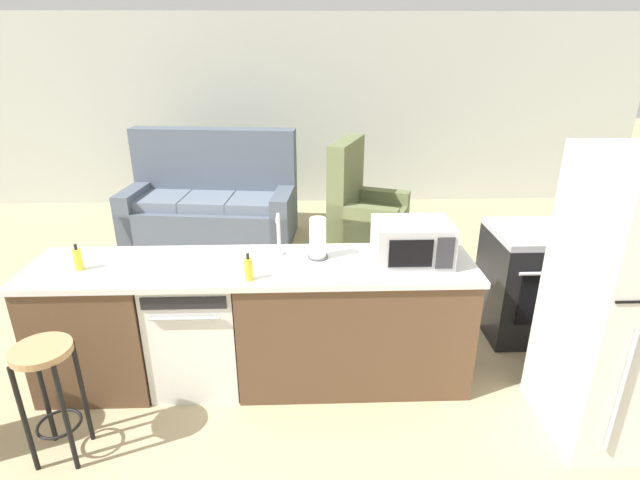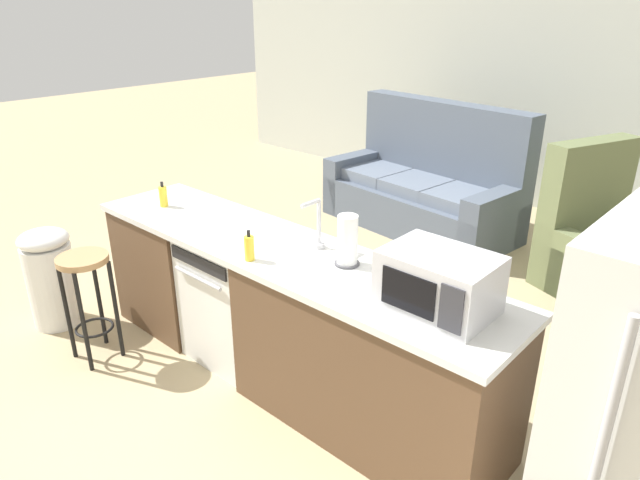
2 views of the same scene
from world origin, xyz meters
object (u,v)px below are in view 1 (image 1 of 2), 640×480
object	(u,v)px
refrigerator	(630,303)
kettle	(576,225)
paper_towel_roll	(318,239)
dishwasher	(198,328)
stove_range	(535,282)
dish_soap_bottle	(78,259)
microwave	(412,242)
armchair	(362,213)
bar_stool	(48,379)
couch	(213,204)
soap_bottle	(248,269)

from	to	relation	value
refrigerator	kettle	world-z (taller)	refrigerator
refrigerator	paper_towel_roll	size ratio (longest dim) A/B	6.20
dishwasher	kettle	bearing A→B (deg)	8.68
refrigerator	paper_towel_roll	xyz separation A→B (m)	(-1.77, 0.64, 0.16)
stove_range	dish_soap_bottle	bearing A→B (deg)	-169.78
dish_soap_bottle	microwave	bearing A→B (deg)	1.21
paper_towel_roll	armchair	world-z (taller)	armchair
bar_stool	armchair	size ratio (longest dim) A/B	0.62
dish_soap_bottle	couch	xyz separation A→B (m)	(0.33, 2.90, -0.58)
refrigerator	bar_stool	size ratio (longest dim) A/B	2.36
stove_range	kettle	size ratio (longest dim) A/B	4.39
microwave	kettle	xyz separation A→B (m)	(1.32, 0.42, -0.05)
dish_soap_bottle	couch	bearing A→B (deg)	83.52
stove_range	armchair	bearing A→B (deg)	119.89
soap_bottle	stove_range	bearing A→B (deg)	19.45
microwave	stove_range	bearing A→B (deg)	25.49
dishwasher	soap_bottle	distance (m)	0.72
bar_stool	couch	xyz separation A→B (m)	(0.31, 3.54, -0.14)
paper_towel_roll	couch	distance (m)	3.09
refrigerator	armchair	xyz separation A→B (m)	(-1.17, 3.14, -0.53)
dishwasher	dish_soap_bottle	distance (m)	0.89
microwave	soap_bottle	bearing A→B (deg)	-167.75
dishwasher	microwave	distance (m)	1.57
armchair	microwave	bearing A→B (deg)	-89.55
stove_range	dish_soap_bottle	distance (m)	3.39
dish_soap_bottle	kettle	xyz separation A→B (m)	(3.47, 0.47, 0.01)
dishwasher	stove_range	world-z (taller)	stove_range
microwave	couch	xyz separation A→B (m)	(-1.82, 2.86, -0.65)
paper_towel_roll	bar_stool	distance (m)	1.77
refrigerator	bar_stool	bearing A→B (deg)	-177.67
kettle	armchair	bearing A→B (deg)	121.77
paper_towel_roll	bar_stool	world-z (taller)	paper_towel_roll
soap_bottle	armchair	distance (m)	3.06
refrigerator	couch	xyz separation A→B (m)	(-2.97, 3.40, -0.48)
soap_bottle	kettle	xyz separation A→B (m)	(2.37, 0.65, 0.01)
dish_soap_bottle	bar_stool	world-z (taller)	dish_soap_bottle
paper_towel_roll	dish_soap_bottle	distance (m)	1.54
soap_bottle	paper_towel_roll	bearing A→B (deg)	36.06
stove_range	bar_stool	xyz separation A→B (m)	(-3.28, -1.23, 0.08)
refrigerator	soap_bottle	size ratio (longest dim) A/B	9.94
dishwasher	soap_bottle	size ratio (longest dim) A/B	4.77
stove_range	armchair	size ratio (longest dim) A/B	0.75
refrigerator	soap_bottle	distance (m)	2.23
dishwasher	armchair	world-z (taller)	armchair
soap_bottle	microwave	bearing A→B (deg)	12.25
dishwasher	paper_towel_roll	xyz separation A→B (m)	(0.83, 0.09, 0.62)
refrigerator	paper_towel_roll	bearing A→B (deg)	160.18
kettle	bar_stool	xyz separation A→B (m)	(-3.45, -1.11, -0.45)
refrigerator	dish_soap_bottle	xyz separation A→B (m)	(-3.30, 0.50, 0.10)
microwave	soap_bottle	distance (m)	1.07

